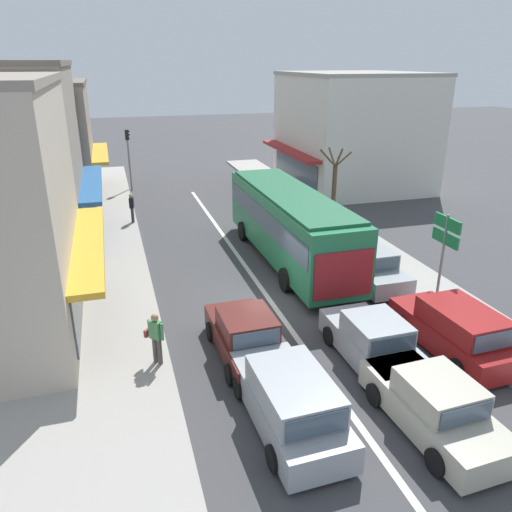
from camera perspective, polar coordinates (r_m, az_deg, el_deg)
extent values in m
plane|color=#3F3F42|center=(18.81, 2.01, -5.65)|extent=(140.00, 140.00, 0.00)
cube|color=silver|center=(22.29, -1.23, -1.14)|extent=(0.20, 28.00, 0.01)
cube|color=#A39E96|center=(23.50, -18.78, -0.94)|extent=(5.20, 44.00, 0.14)
cube|color=#A39E96|center=(26.16, 10.81, 2.09)|extent=(2.80, 44.00, 0.12)
cube|color=gold|center=(18.04, -18.75, 1.30)|extent=(1.10, 8.67, 0.20)
cube|color=#425160|center=(18.53, -19.57, -2.61)|extent=(0.06, 7.54, 1.80)
cube|color=gray|center=(27.29, -26.84, 9.92)|extent=(6.70, 9.31, 8.34)
cube|color=#23568E|center=(27.16, -18.40, 7.89)|extent=(1.10, 8.57, 0.20)
cube|color=#425160|center=(27.49, -18.96, 5.17)|extent=(0.06, 7.45, 1.80)
cube|color=gray|center=(36.31, -24.46, 11.69)|extent=(7.63, 8.70, 7.14)
cube|color=gold|center=(36.12, -17.46, 11.15)|extent=(1.10, 8.00, 0.20)
cube|color=#425160|center=(36.37, -17.90, 9.07)|extent=(0.06, 6.96, 1.80)
cube|color=#6E6358|center=(35.99, -25.40, 17.45)|extent=(7.79, 8.70, 0.24)
cube|color=silver|center=(37.22, 10.97, 13.72)|extent=(8.51, 10.03, 7.60)
cube|color=maroon|center=(35.51, 3.91, 11.90)|extent=(1.10, 9.23, 0.20)
cube|color=#425160|center=(35.89, 4.49, 9.87)|extent=(0.06, 8.03, 1.80)
cube|color=#A19D92|center=(36.93, 11.42, 19.75)|extent=(8.67, 10.03, 0.24)
cube|color=#237A4C|center=(22.33, 3.85, 3.66)|extent=(2.59, 10.82, 2.70)
cube|color=#425160|center=(22.21, 3.87, 4.65)|extent=(2.63, 10.39, 0.90)
cube|color=maroon|center=(17.76, 9.99, -2.14)|extent=(2.25, 0.08, 1.76)
cube|color=#1A5B39|center=(21.95, 3.94, 7.16)|extent=(2.46, 9.96, 0.12)
cylinder|color=black|center=(25.39, -1.53, 2.88)|extent=(0.27, 0.96, 0.96)
cylinder|color=black|center=(26.13, 3.77, 3.38)|extent=(0.27, 0.96, 0.96)
cylinder|color=black|center=(19.78, 3.38, -2.72)|extent=(0.27, 0.96, 0.96)
cylinder|color=black|center=(20.72, 9.89, -1.86)|extent=(0.27, 0.96, 0.96)
cube|color=#9EA3A8|center=(15.72, 13.24, -10.03)|extent=(1.76, 4.22, 0.72)
cube|color=#9EA3A8|center=(15.32, 13.63, -8.10)|extent=(1.58, 1.82, 0.60)
cube|color=#425160|center=(16.01, 12.00, -6.59)|extent=(1.44, 0.07, 0.51)
cube|color=#425160|center=(14.65, 15.44, -9.74)|extent=(1.40, 0.07, 0.48)
cylinder|color=black|center=(16.40, 8.36, -9.02)|extent=(0.19, 0.62, 0.62)
cylinder|color=black|center=(17.14, 13.63, -8.01)|extent=(0.19, 0.62, 0.62)
cylinder|color=black|center=(14.54, 12.64, -13.74)|extent=(0.19, 0.62, 0.62)
cylinder|color=black|center=(15.37, 18.38, -12.28)|extent=(0.19, 0.62, 0.62)
cube|color=#9EA3A8|center=(13.05, 3.64, -16.68)|extent=(1.91, 4.56, 0.76)
cube|color=#9EA3A8|center=(12.36, 4.35, -14.99)|extent=(1.72, 2.65, 0.68)
cube|color=#425160|center=(13.36, 2.15, -11.82)|extent=(1.51, 0.11, 0.58)
cube|color=#425160|center=(11.42, 7.01, -18.67)|extent=(1.48, 0.11, 0.54)
cylinder|color=black|center=(13.96, -1.98, -14.83)|extent=(0.20, 0.63, 0.62)
cylinder|color=black|center=(14.45, 4.92, -13.48)|extent=(0.20, 0.63, 0.62)
cylinder|color=black|center=(11.99, 1.98, -22.10)|extent=(0.20, 0.63, 0.62)
cylinder|color=black|center=(12.56, 10.03, -20.06)|extent=(0.20, 0.63, 0.62)
cube|color=#561E19|center=(15.57, -1.11, -9.71)|extent=(1.80, 4.23, 0.72)
cube|color=#561E19|center=(15.16, -1.02, -7.76)|extent=(1.60, 1.83, 0.60)
cube|color=#425160|center=(15.94, -1.97, -6.22)|extent=(1.44, 0.09, 0.51)
cube|color=#425160|center=(14.40, 0.05, -9.47)|extent=(1.40, 0.09, 0.48)
cylinder|color=black|center=(16.55, -5.25, -8.57)|extent=(0.19, 0.62, 0.62)
cylinder|color=black|center=(16.93, 0.48, -7.73)|extent=(0.19, 0.62, 0.62)
cylinder|color=black|center=(14.47, -3.00, -13.37)|extent=(0.19, 0.62, 0.62)
cylinder|color=black|center=(14.91, 3.56, -12.22)|extent=(0.19, 0.62, 0.62)
cube|color=#B7B29E|center=(13.60, 19.59, -16.35)|extent=(1.92, 4.28, 0.72)
cube|color=#B7B29E|center=(13.16, 20.22, -14.30)|extent=(1.64, 1.87, 0.60)
cube|color=#425160|center=(13.73, 17.82, -12.33)|extent=(1.44, 0.13, 0.51)
cube|color=#425160|center=(12.62, 22.89, -16.42)|extent=(1.41, 0.13, 0.48)
cylinder|color=black|center=(14.07, 13.41, -15.17)|extent=(0.21, 0.63, 0.62)
cylinder|color=black|center=(14.95, 19.16, -13.44)|extent=(0.21, 0.63, 0.62)
cylinder|color=black|center=(12.55, 19.88, -21.27)|extent=(0.21, 0.63, 0.62)
cylinder|color=black|center=(13.53, 25.93, -18.74)|extent=(0.21, 0.63, 0.62)
cube|color=maroon|center=(17.05, 21.50, -8.36)|extent=(1.94, 4.57, 0.76)
cube|color=maroon|center=(16.50, 22.60, -6.72)|extent=(1.74, 2.66, 0.68)
cube|color=#425160|center=(17.38, 19.82, -4.86)|extent=(1.51, 0.12, 0.58)
cube|color=#425160|center=(15.68, 25.70, -8.76)|extent=(1.48, 0.12, 0.54)
cylinder|color=black|center=(17.56, 16.40, -7.55)|extent=(0.20, 0.63, 0.62)
cylinder|color=black|center=(18.56, 20.92, -6.50)|extent=(0.20, 0.63, 0.62)
cylinder|color=black|center=(15.78, 21.99, -11.86)|extent=(0.20, 0.63, 0.62)
cylinder|color=black|center=(16.88, 26.65, -10.36)|extent=(0.20, 0.63, 0.62)
cube|color=#9EA3A8|center=(21.04, 12.76, -1.62)|extent=(1.73, 4.21, 0.72)
cube|color=#9EA3A8|center=(20.72, 13.04, -0.04)|extent=(1.57, 1.81, 0.60)
cube|color=#425160|center=(21.47, 11.86, 0.82)|extent=(1.44, 0.06, 0.51)
cube|color=#425160|center=(19.99, 14.31, -0.97)|extent=(1.40, 0.06, 0.48)
cylinder|color=black|center=(21.76, 9.16, -1.13)|extent=(0.18, 0.62, 0.62)
cylinder|color=black|center=(22.53, 13.11, -0.63)|extent=(0.18, 0.62, 0.62)
cylinder|color=black|center=(19.73, 12.27, -3.81)|extent=(0.18, 0.62, 0.62)
cylinder|color=black|center=(20.57, 16.50, -3.15)|extent=(0.18, 0.62, 0.62)
cylinder|color=gray|center=(36.18, -14.29, 10.51)|extent=(0.12, 0.12, 4.20)
cube|color=black|center=(35.91, -14.55, 13.25)|extent=(0.24, 0.24, 0.68)
sphere|color=black|center=(35.89, -14.36, 13.63)|extent=(0.13, 0.13, 0.13)
sphere|color=black|center=(35.91, -14.32, 13.29)|extent=(0.13, 0.13, 0.13)
sphere|color=green|center=(35.94, -14.29, 12.94)|extent=(0.13, 0.13, 0.13)
cylinder|color=gray|center=(19.07, 20.43, -0.74)|extent=(0.10, 0.10, 3.60)
cube|color=#19753D|center=(18.58, 21.06, 3.52)|extent=(0.08, 1.40, 0.44)
cube|color=white|center=(18.60, 21.17, 3.53)|extent=(0.01, 1.10, 0.10)
cube|color=#19753D|center=(18.74, 20.83, 1.92)|extent=(0.08, 1.40, 0.44)
cube|color=white|center=(18.77, 20.95, 1.94)|extent=(0.01, 1.10, 0.10)
cylinder|color=brown|center=(27.26, 8.85, 6.60)|extent=(0.24, 0.24, 3.38)
cylinder|color=brown|center=(27.20, 8.70, 11.12)|extent=(0.10, 0.96, 0.90)
cylinder|color=brown|center=(27.01, 9.95, 10.84)|extent=(0.94, 0.10, 0.78)
cylinder|color=brown|center=(26.46, 9.46, 11.02)|extent=(0.10, 0.82, 1.09)
cylinder|color=brown|center=(26.61, 8.22, 11.02)|extent=(0.96, 0.10, 0.99)
cylinder|color=#4C4742|center=(15.26, -10.94, -10.64)|extent=(0.14, 0.14, 0.84)
cylinder|color=#4C4742|center=(15.36, -11.46, -10.44)|extent=(0.14, 0.14, 0.84)
cube|color=#478951|center=(14.96, -11.40, -8.26)|extent=(0.41, 0.41, 0.56)
sphere|color=#9E7051|center=(14.77, -11.51, -6.91)|extent=(0.22, 0.22, 0.22)
cylinder|color=#478951|center=(14.81, -10.69, -8.51)|extent=(0.09, 0.09, 0.54)
cylinder|color=#478951|center=(15.10, -12.09, -8.01)|extent=(0.09, 0.09, 0.54)
cube|color=maroon|center=(15.22, -12.28, -8.57)|extent=(0.24, 0.24, 0.22)
cylinder|color=#333338|center=(28.71, -13.90, 4.63)|extent=(0.14, 0.14, 0.84)
cylinder|color=#333338|center=(28.54, -13.95, 4.52)|extent=(0.14, 0.14, 0.84)
cube|color=black|center=(28.44, -14.05, 5.92)|extent=(0.28, 0.39, 0.56)
sphere|color=tan|center=(28.34, -14.12, 6.70)|extent=(0.22, 0.22, 0.22)
cylinder|color=black|center=(28.67, -13.99, 6.05)|extent=(0.09, 0.09, 0.54)
cylinder|color=black|center=(28.21, -14.11, 5.79)|extent=(0.09, 0.09, 0.54)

